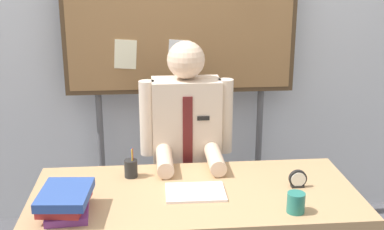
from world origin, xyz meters
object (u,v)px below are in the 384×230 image
at_px(person, 186,164).
at_px(bulletin_board, 180,18).
at_px(open_notebook, 195,192).
at_px(coffee_mug, 296,203).
at_px(desk_clock, 298,180).
at_px(pen_holder, 131,168).
at_px(desk, 195,208).
at_px(book_stack, 66,201).

xyz_separation_m(person, bulletin_board, (-0.00, 0.46, 0.83)).
relative_size(open_notebook, coffee_mug, 3.09).
xyz_separation_m(desk_clock, pen_holder, (-0.85, 0.20, 0.01)).
relative_size(desk, bulletin_board, 0.80).
distance_m(bulletin_board, book_stack, 1.49).
relative_size(desk, coffee_mug, 17.12).
relative_size(desk, open_notebook, 5.53).
xyz_separation_m(desk_clock, coffee_mug, (-0.09, -0.26, 0.01)).
distance_m(person, coffee_mug, 0.92).
bearing_deg(person, desk, -90.00).
distance_m(desk, pen_holder, 0.41).
height_order(book_stack, desk_clock, book_stack).
distance_m(book_stack, open_notebook, 0.63).
relative_size(desk_clock, pen_holder, 0.57).
xyz_separation_m(bulletin_board, pen_holder, (-0.32, -0.79, -0.70)).
height_order(desk, bulletin_board, bulletin_board).
bearing_deg(coffee_mug, bulletin_board, 109.31).
bearing_deg(book_stack, open_notebook, 14.42).
bearing_deg(open_notebook, desk, 87.86).
bearing_deg(bulletin_board, open_notebook, -90.03).
height_order(bulletin_board, open_notebook, bulletin_board).
bearing_deg(book_stack, desk, 16.16).
bearing_deg(desk, desk_clock, 0.64).
distance_m(person, pen_holder, 0.48).
bearing_deg(person, pen_holder, -134.02).
relative_size(bulletin_board, pen_holder, 12.70).
bearing_deg(pen_holder, desk, -33.15).
bearing_deg(pen_holder, desk_clock, -13.56).
bearing_deg(person, coffee_mug, -61.16).
bearing_deg(open_notebook, person, 89.92).
height_order(person, pen_holder, person).
distance_m(desk, open_notebook, 0.10).
xyz_separation_m(person, pen_holder, (-0.32, -0.33, 0.13)).
height_order(open_notebook, pen_holder, pen_holder).
distance_m(person, book_stack, 0.95).
bearing_deg(open_notebook, coffee_mug, -28.02).
bearing_deg(book_stack, bulletin_board, 62.73).
distance_m(bulletin_board, coffee_mug, 1.50).
bearing_deg(open_notebook, desk_clock, 2.82).
relative_size(book_stack, open_notebook, 1.05).
distance_m(desk_clock, coffee_mug, 0.27).
relative_size(coffee_mug, pen_holder, 0.59).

